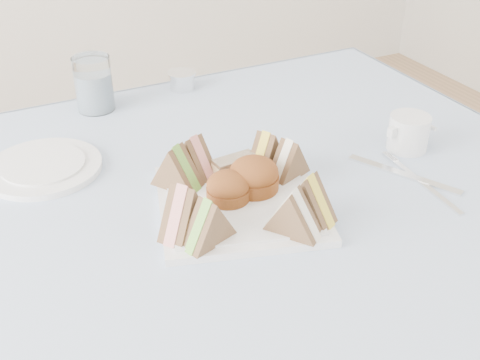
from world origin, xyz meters
name	(u,v)px	position (x,y,z in m)	size (l,w,h in m)	color
table	(272,355)	(0.00, 0.00, 0.37)	(0.90, 0.90, 0.74)	brown
tablecloth	(279,195)	(0.00, 0.00, 0.74)	(1.02, 1.02, 0.01)	#AFB6C9
serving_plate	(240,204)	(-0.07, -0.01, 0.75)	(0.25, 0.25, 0.01)	white
sandwich_fl_a	(184,208)	(-0.18, -0.04, 0.80)	(0.09, 0.04, 0.08)	brown
sandwich_fl_b	(209,221)	(-0.16, -0.08, 0.79)	(0.08, 0.04, 0.07)	brown
sandwich_fr_a	(309,197)	(0.00, -0.09, 0.79)	(0.08, 0.04, 0.07)	brown
sandwich_fr_b	(293,211)	(-0.04, -0.11, 0.79)	(0.08, 0.04, 0.07)	brown
sandwich_bl_a	(177,166)	(-0.14, 0.08, 0.79)	(0.08, 0.04, 0.07)	brown
sandwich_bl_b	(194,155)	(-0.10, 0.10, 0.79)	(0.08, 0.04, 0.07)	brown
sandwich_br_a	(289,158)	(0.03, 0.02, 0.79)	(0.08, 0.04, 0.07)	brown
sandwich_br_b	(266,150)	(0.01, 0.06, 0.79)	(0.08, 0.04, 0.07)	brown
scone_left	(228,188)	(-0.09, 0.00, 0.78)	(0.07, 0.07, 0.05)	brown
scone_right	(254,176)	(-0.04, 0.01, 0.78)	(0.08, 0.08, 0.05)	brown
pastry_slice	(235,167)	(-0.05, 0.06, 0.77)	(0.07, 0.03, 0.03)	#DDC176
side_plate	(44,167)	(-0.32, 0.24, 0.75)	(0.20, 0.20, 0.01)	white
water_glass	(94,84)	(-0.18, 0.44, 0.80)	(0.08, 0.08, 0.11)	white
tea_strainer	(182,81)	(0.02, 0.46, 0.76)	(0.06, 0.06, 0.03)	silver
knife	(404,174)	(0.22, -0.05, 0.75)	(0.02, 0.20, 0.00)	silver
fork	(427,187)	(0.22, -0.09, 0.75)	(0.01, 0.17, 0.00)	silver
creamer_jug	(408,133)	(0.28, 0.03, 0.78)	(0.07, 0.07, 0.06)	white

